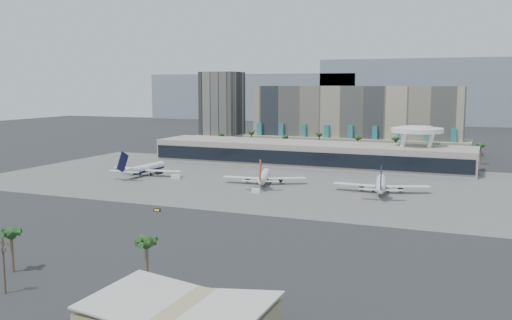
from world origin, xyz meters
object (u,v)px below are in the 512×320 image
at_px(airliner_centre, 264,177).
at_px(taxiway_sign, 157,210).
at_px(utility_pole, 3,260).
at_px(service_vehicle_a, 176,177).
at_px(airliner_right, 381,184).
at_px(airliner_left, 145,168).
at_px(service_vehicle_b, 256,191).

xyz_separation_m(airliner_centre, taxiway_sign, (-13.89, -63.59, -2.73)).
xyz_separation_m(utility_pole, service_vehicle_a, (-40.69, 138.69, -6.15)).
distance_m(utility_pole, service_vehicle_a, 144.67).
bearing_deg(airliner_right, airliner_left, 169.93).
relative_size(utility_pole, taxiway_sign, 5.01).
distance_m(utility_pole, taxiway_sign, 79.22).
bearing_deg(airliner_left, airliner_right, 2.14).
height_order(utility_pole, service_vehicle_b, utility_pole).
height_order(service_vehicle_a, service_vehicle_b, service_vehicle_a).
bearing_deg(airliner_centre, airliner_left, 163.11).
xyz_separation_m(utility_pole, service_vehicle_b, (5.92, 121.80, -6.32)).
xyz_separation_m(service_vehicle_a, taxiway_sign, (28.30, -60.72, -0.46)).
bearing_deg(airliner_centre, taxiway_sign, -118.84).
bearing_deg(airliner_right, service_vehicle_b, -166.90).
bearing_deg(utility_pole, airliner_right, 69.76).
distance_m(airliner_left, airliner_right, 111.64).
distance_m(airliner_centre, service_vehicle_b, 20.39).
height_order(airliner_left, service_vehicle_b, airliner_left).
height_order(utility_pole, taxiway_sign, utility_pole).
xyz_separation_m(airliner_centre, airliner_right, (50.55, -0.41, 0.18)).
distance_m(airliner_right, taxiway_sign, 90.29).
distance_m(utility_pole, airliner_centre, 141.62).
relative_size(service_vehicle_b, taxiway_sign, 1.34).
bearing_deg(utility_pole, airliner_left, 112.77).
xyz_separation_m(airliner_right, taxiway_sign, (-64.44, -63.17, -2.90)).
xyz_separation_m(airliner_right, service_vehicle_b, (-46.13, -19.34, -2.61)).
height_order(airliner_right, service_vehicle_a, airliner_right).
height_order(airliner_left, taxiway_sign, airliner_left).
bearing_deg(airliner_left, service_vehicle_a, -7.23).
bearing_deg(service_vehicle_a, service_vehicle_b, -39.51).
relative_size(utility_pole, service_vehicle_a, 2.95).
distance_m(service_vehicle_a, service_vehicle_b, 49.58).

